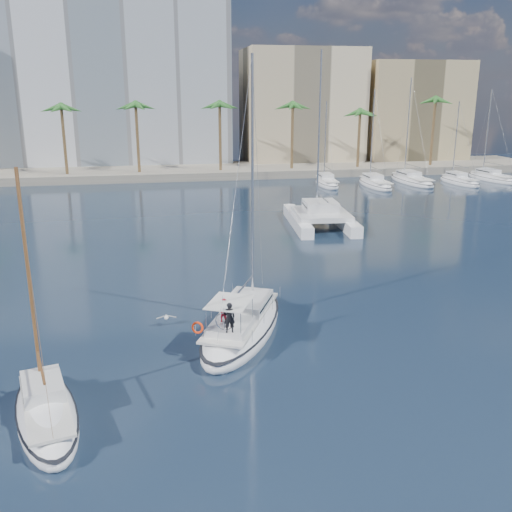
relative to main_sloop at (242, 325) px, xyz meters
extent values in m
plane|color=black|center=(0.11, 1.87, -0.50)|extent=(160.00, 160.00, 0.00)
cube|color=gray|center=(0.11, 62.87, 0.10)|extent=(120.00, 14.00, 1.20)
cube|color=silver|center=(-11.89, 74.87, 13.50)|extent=(42.00, 16.00, 28.00)
cube|color=beige|center=(22.11, 71.87, 9.50)|extent=(20.00, 14.00, 20.00)
cube|color=tan|center=(42.11, 69.87, 8.50)|extent=(18.00, 12.00, 18.00)
cylinder|color=brown|center=(0.11, 58.87, 4.75)|extent=(0.44, 0.44, 10.50)
sphere|color=#2B6826|center=(0.11, 58.87, 10.00)|extent=(3.60, 3.60, 3.60)
cylinder|color=brown|center=(34.11, 58.87, 4.75)|extent=(0.44, 0.44, 10.50)
sphere|color=#2B6826|center=(34.11, 58.87, 10.00)|extent=(3.60, 3.60, 3.60)
ellipsoid|color=white|center=(0.01, 0.01, -0.18)|extent=(7.51, 10.99, 2.19)
ellipsoid|color=black|center=(0.01, 0.01, 0.13)|extent=(7.58, 11.09, 0.18)
cube|color=silver|center=(-0.08, -0.17, 0.65)|extent=(5.51, 8.19, 0.12)
cube|color=silver|center=(0.43, 0.93, 1.01)|extent=(3.51, 4.08, 0.60)
cube|color=black|center=(0.43, 0.93, 1.03)|extent=(3.35, 3.72, 0.14)
cylinder|color=#B7BABF|center=(0.95, 2.03, 7.63)|extent=(0.15, 0.15, 13.84)
cylinder|color=#B7BABF|center=(0.05, 0.10, 2.21)|extent=(1.90, 3.91, 0.11)
cube|color=silver|center=(-0.94, -2.01, 0.89)|extent=(2.93, 3.24, 0.36)
cube|color=silver|center=(-0.98, -2.11, 2.26)|extent=(2.93, 3.24, 0.04)
torus|color=silver|center=(-1.37, -2.93, 1.56)|extent=(0.89, 0.45, 0.96)
torus|color=#FC350D|center=(-2.71, -2.76, 1.26)|extent=(0.65, 0.44, 0.64)
imported|color=black|center=(-1.16, -3.19, 1.86)|extent=(0.59, 0.39, 1.58)
imported|color=#B41B2D|center=(-1.26, -1.75, 1.71)|extent=(0.79, 0.77, 1.28)
ellipsoid|color=white|center=(-9.34, -7.31, -0.24)|extent=(4.19, 7.91, 1.77)
ellipsoid|color=black|center=(-9.34, -7.31, 0.01)|extent=(4.23, 7.98, 0.18)
cube|color=silver|center=(-9.30, -7.45, 0.43)|extent=(3.05, 5.91, 0.12)
cube|color=silver|center=(-9.52, -6.61, 0.79)|extent=(2.16, 2.79, 0.60)
cube|color=black|center=(-9.52, -6.61, 0.81)|extent=(2.11, 2.51, 0.14)
cylinder|color=brown|center=(-9.74, -5.76, 5.16)|extent=(0.15, 0.15, 9.34)
cylinder|color=brown|center=(-9.36, -7.24, 1.99)|extent=(0.87, 2.98, 0.11)
cube|color=white|center=(9.65, 25.15, 0.05)|extent=(2.20, 11.62, 1.10)
cube|color=white|center=(14.21, 24.75, 0.05)|extent=(2.20, 11.62, 1.10)
cube|color=silver|center=(11.88, 24.37, 0.80)|extent=(5.71, 6.78, 0.50)
cube|color=silver|center=(11.93, 24.95, 1.50)|extent=(3.47, 3.73, 1.00)
cube|color=black|center=(11.93, 24.95, 1.55)|extent=(3.45, 3.27, 0.18)
cylinder|color=#B7BABF|center=(12.08, 26.68, 8.70)|extent=(0.18, 0.18, 15.41)
ellipsoid|color=silver|center=(-4.16, 1.84, 0.05)|extent=(0.23, 0.45, 0.21)
sphere|color=silver|center=(-4.16, 2.06, 0.07)|extent=(0.12, 0.12, 0.12)
cube|color=gray|center=(-4.48, 1.84, 0.08)|extent=(0.51, 0.19, 0.12)
cube|color=gray|center=(-3.84, 1.84, 0.08)|extent=(0.51, 0.19, 0.12)
camera|label=1|loc=(-4.60, -29.19, 12.70)|focal=40.00mm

